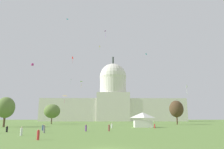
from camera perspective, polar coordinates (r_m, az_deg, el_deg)
The scene contains 24 objects.
capitol_building at distance 217.02m, azimuth 0.29°, elevation -7.57°, with size 145.02×28.15×68.29m.
event_tent at distance 75.36m, azimuth 8.47°, elevation -12.22°, with size 6.46×5.24×5.17m.
tree_east_far at distance 113.51m, azimuth 17.30°, elevation -9.05°, with size 9.31×8.86×12.11m.
tree_west_near at distance 120.97m, azimuth -16.17°, elevation -9.66°, with size 11.08×11.15×10.82m.
tree_west_far at distance 86.65m, azimuth -27.26°, elevation -8.09°, with size 7.79×7.55×10.87m.
person_grey_near_tree_east at distance 49.09m, azimuth -18.15°, elevation -14.10°, with size 0.49×0.49×1.78m.
person_purple_edge_west at distance 53.32m, azimuth -7.19°, elevation -14.43°, with size 0.56×0.56×1.68m.
person_white_deep_crowd at distance 43.21m, azimuth -23.69°, elevation -14.20°, with size 0.51×0.51×1.62m.
person_maroon_mid_left at distance 53.18m, azimuth -0.82°, elevation -14.45°, with size 0.45×0.45×1.77m.
person_white_aisle_center at distance 68.79m, azimuth -0.06°, elevation -13.96°, with size 0.50×0.50×1.62m.
person_red_back_center at distance 34.03m, azimuth -19.66°, elevation -15.40°, with size 0.45×0.45×1.59m.
person_red_edge_east at distance 69.46m, azimuth 11.67°, elevation -13.75°, with size 0.54×0.54×1.48m.
person_black_front_left at distance 55.22m, azimuth -26.96°, elevation -13.27°, with size 0.60×0.60×1.50m.
person_denim_back_left at distance 58.95m, azimuth -18.51°, elevation -13.70°, with size 0.51×0.51×1.64m.
kite_red_high at distance 127.00m, azimuth -10.80°, elevation 4.44°, with size 0.97×1.02×3.88m.
kite_turquoise_high at distance 139.40m, azimuth 9.39°, elevation 5.60°, with size 0.83×0.82×1.41m.
kite_gold_low at distance 74.56m, azimuth -12.90°, elevation -6.18°, with size 1.66×0.98×2.27m.
kite_cyan_high at distance 121.97m, azimuth -12.17°, elevation 14.68°, with size 0.89×0.63×0.72m.
kite_magenta_mid at distance 101.79m, azimuth -21.05°, elevation 2.59°, with size 1.27×1.27×0.92m.
kite_white_low at distance 76.19m, azimuth 19.89°, elevation -3.46°, with size 0.67×0.44×3.60m.
kite_violet_high at distance 118.90m, azimuth -1.70°, elevation 11.59°, with size 1.10×1.88×4.14m.
kite_green_mid at distance 177.37m, azimuth -11.33°, elevation -1.48°, with size 0.70×1.60×3.50m.
kite_yellow_high at distance 150.26m, azimuth -3.43°, elevation 7.61°, with size 0.76×0.56×3.29m.
kite_lime_low at distance 87.34m, azimuth -8.71°, elevation -2.14°, with size 1.34×1.31×2.30m.
Camera 1 is at (0.16, -22.24, 3.20)m, focal length 33.21 mm.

